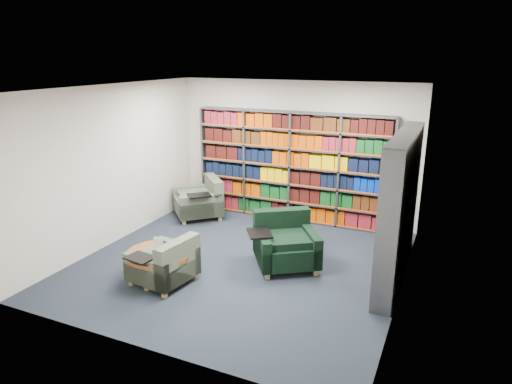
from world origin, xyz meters
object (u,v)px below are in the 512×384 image
at_px(chair_teal_front, 167,265).
at_px(coffee_table, 159,258).
at_px(chair_teal_left, 202,201).
at_px(chair_green_right, 285,244).

relative_size(chair_teal_front, coffee_table, 1.03).
bearing_deg(chair_teal_left, chair_green_right, -30.91).
height_order(chair_green_right, chair_teal_front, chair_green_right).
bearing_deg(coffee_table, chair_teal_left, 107.91).
distance_m(chair_teal_front, coffee_table, 0.17).
height_order(chair_teal_front, coffee_table, chair_teal_front).
bearing_deg(chair_teal_left, chair_teal_front, -69.55).
bearing_deg(chair_green_right, coffee_table, -139.06).
xyz_separation_m(chair_teal_left, chair_green_right, (2.39, -1.43, 0.01)).
xyz_separation_m(chair_green_right, coffee_table, (-1.51, -1.31, 0.03)).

